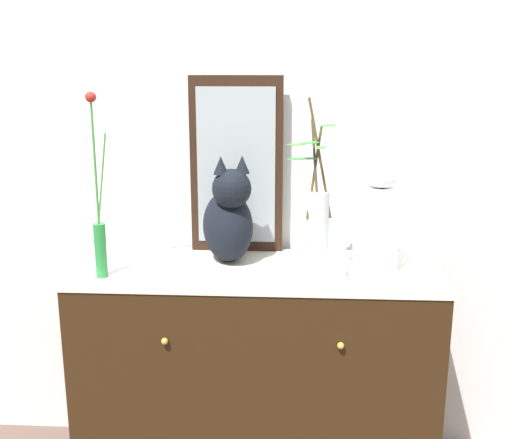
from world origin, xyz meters
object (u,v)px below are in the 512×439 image
at_px(vase_slim_green, 99,227).
at_px(cat_sitting, 228,219).
at_px(sideboard, 256,374).
at_px(vase_glass_clear, 317,218).
at_px(jar_lidded_porcelain, 379,221).
at_px(mirror_leaning, 236,166).
at_px(bowl_porcelain, 316,266).

bearing_deg(vase_slim_green, cat_sitting, 24.85).
height_order(sideboard, vase_glass_clear, vase_glass_clear).
height_order(cat_sitting, vase_glass_clear, vase_glass_clear).
bearing_deg(jar_lidded_porcelain, sideboard, -178.18).
distance_m(sideboard, mirror_leaning, 0.80).
relative_size(cat_sitting, vase_slim_green, 0.67).
bearing_deg(cat_sitting, bowl_porcelain, -22.61).
distance_m(cat_sitting, vase_slim_green, 0.47).
bearing_deg(mirror_leaning, vase_glass_clear, -42.80).
bearing_deg(jar_lidded_porcelain, vase_slim_green, -171.37).
height_order(sideboard, cat_sitting, cat_sitting).
bearing_deg(cat_sitting, sideboard, -30.91).
bearing_deg(vase_glass_clear, cat_sitting, 157.06).
xyz_separation_m(sideboard, vase_slim_green, (-0.53, -0.13, 0.61)).
distance_m(sideboard, cat_sitting, 0.61).
distance_m(vase_glass_clear, jar_lidded_porcelain, 0.24).
xyz_separation_m(bowl_porcelain, vase_glass_clear, (-0.00, -0.00, 0.17)).
relative_size(sideboard, jar_lidded_porcelain, 3.46).
relative_size(cat_sitting, jar_lidded_porcelain, 1.09).
xyz_separation_m(cat_sitting, bowl_porcelain, (0.32, -0.13, -0.14)).
bearing_deg(mirror_leaning, jar_lidded_porcelain, -20.19).
xyz_separation_m(mirror_leaning, bowl_porcelain, (0.30, -0.28, -0.31)).
relative_size(mirror_leaning, vase_slim_green, 1.07).
relative_size(mirror_leaning, cat_sitting, 1.60).
relative_size(cat_sitting, bowl_porcelain, 2.03).
xyz_separation_m(sideboard, vase_glass_clear, (0.21, -0.07, 0.64)).
xyz_separation_m(mirror_leaning, vase_glass_clear, (0.30, -0.28, -0.13)).
bearing_deg(mirror_leaning, vase_slim_green, -142.43).
xyz_separation_m(vase_slim_green, vase_glass_clear, (0.74, 0.06, 0.03)).
bearing_deg(bowl_porcelain, cat_sitting, 157.39).
distance_m(vase_slim_green, jar_lidded_porcelain, 0.98).
xyz_separation_m(mirror_leaning, cat_sitting, (-0.02, -0.14, -0.17)).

